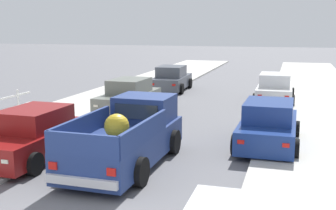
% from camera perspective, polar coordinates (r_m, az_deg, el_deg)
% --- Properties ---
extents(sidewalk_left, '(4.86, 60.00, 0.12)m').
position_cam_1_polar(sidewalk_left, '(20.73, -10.91, -0.54)').
color(sidewalk_left, beige).
rests_on(sidewalk_left, ground).
extents(sidewalk_right, '(4.86, 60.00, 0.12)m').
position_cam_1_polar(sidewalk_right, '(18.54, 20.28, -2.31)').
color(sidewalk_right, beige).
rests_on(sidewalk_right, ground).
extents(curb_left, '(0.16, 60.00, 0.10)m').
position_cam_1_polar(curb_left, '(20.29, -8.32, -0.73)').
color(curb_left, silver).
rests_on(curb_left, ground).
extents(curb_right, '(0.16, 60.00, 0.10)m').
position_cam_1_polar(curb_right, '(18.49, 17.10, -2.18)').
color(curb_right, silver).
rests_on(curb_right, ground).
extents(pickup_truck, '(2.29, 5.25, 1.80)m').
position_cam_1_polar(pickup_truck, '(12.44, -5.28, -4.30)').
color(pickup_truck, navy).
rests_on(pickup_truck, ground).
extents(car_right_near, '(2.06, 4.28, 1.54)m').
position_cam_1_polar(car_right_near, '(14.55, 13.25, -2.67)').
color(car_right_near, navy).
rests_on(car_right_near, ground).
extents(car_left_mid, '(2.15, 4.32, 1.54)m').
position_cam_1_polar(car_left_mid, '(26.61, 0.48, 3.47)').
color(car_left_mid, '#474C56').
rests_on(car_left_mid, ground).
extents(car_right_mid, '(2.14, 4.31, 1.54)m').
position_cam_1_polar(car_right_mid, '(20.07, -5.24, 1.14)').
color(car_right_mid, slate).
rests_on(car_right_mid, ground).
extents(car_left_far, '(2.06, 4.28, 1.54)m').
position_cam_1_polar(car_left_far, '(23.09, 14.07, 2.09)').
color(car_left_far, silver).
rests_on(car_left_far, ground).
extents(car_right_far, '(2.09, 4.29, 1.54)m').
position_cam_1_polar(car_right_far, '(13.51, -17.45, -3.89)').
color(car_right_far, maroon).
rests_on(car_right_far, ground).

